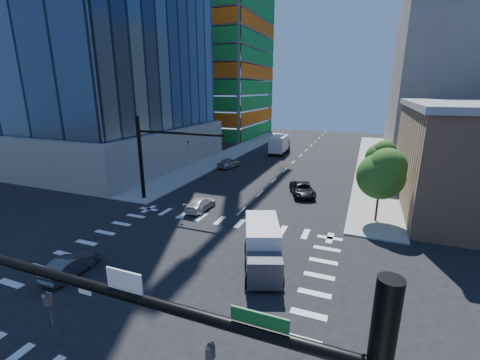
% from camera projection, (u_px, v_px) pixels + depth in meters
% --- Properties ---
extents(ground, '(160.00, 160.00, 0.00)m').
position_uv_depth(ground, '(177.00, 272.00, 21.51)').
color(ground, black).
rests_on(ground, ground).
extents(road_markings, '(20.00, 20.00, 0.01)m').
position_uv_depth(road_markings, '(177.00, 272.00, 21.51)').
color(road_markings, silver).
rests_on(road_markings, ground).
extents(sidewalk_ne, '(5.00, 60.00, 0.15)m').
position_uv_depth(sidewalk_ne, '(373.00, 163.00, 52.87)').
color(sidewalk_ne, gray).
rests_on(sidewalk_ne, ground).
extents(sidewalk_nw, '(5.00, 60.00, 0.15)m').
position_uv_depth(sidewalk_nw, '(234.00, 152.00, 61.70)').
color(sidewalk_nw, gray).
rests_on(sidewalk_nw, ground).
extents(construction_building, '(25.16, 34.50, 70.60)m').
position_uv_depth(construction_building, '(212.00, 36.00, 79.88)').
color(construction_building, gray).
rests_on(construction_building, ground).
extents(bg_building_ne, '(24.00, 30.00, 28.00)m').
position_uv_depth(bg_building_ne, '(469.00, 76.00, 57.37)').
color(bg_building_ne, slate).
rests_on(bg_building_ne, ground).
extents(signal_mast_nw, '(10.20, 0.40, 9.00)m').
position_uv_depth(signal_mast_nw, '(152.00, 151.00, 33.83)').
color(signal_mast_nw, black).
rests_on(signal_mast_nw, sidewalk_nw).
extents(tree_south, '(4.16, 4.16, 6.82)m').
position_uv_depth(tree_south, '(383.00, 173.00, 28.21)').
color(tree_south, '#382316').
rests_on(tree_south, sidewalk_ne).
extents(tree_north, '(3.54, 3.52, 5.78)m').
position_uv_depth(tree_north, '(382.00, 156.00, 39.03)').
color(tree_north, '#382316').
rests_on(tree_north, sidewalk_ne).
extents(car_nb_far, '(4.10, 5.69, 1.44)m').
position_uv_depth(car_nb_far, '(302.00, 189.00, 36.82)').
color(car_nb_far, black).
rests_on(car_nb_far, ground).
extents(car_sb_near, '(1.84, 4.39, 1.27)m').
position_uv_depth(car_sb_near, '(200.00, 204.00, 32.44)').
color(car_sb_near, silver).
rests_on(car_sb_near, ground).
extents(car_sb_mid, '(2.79, 4.74, 1.51)m').
position_uv_depth(car_sb_mid, '(229.00, 163.00, 49.86)').
color(car_sb_mid, '#94969B').
rests_on(car_sb_mid, ground).
extents(car_sb_cross, '(1.57, 4.05, 1.32)m').
position_uv_depth(car_sb_cross, '(71.00, 265.00, 21.04)').
color(car_sb_cross, '#49494D').
rests_on(car_sb_cross, ground).
extents(box_truck_near, '(4.27, 6.16, 2.98)m').
position_uv_depth(box_truck_near, '(263.00, 251.00, 21.58)').
color(box_truck_near, black).
rests_on(box_truck_near, ground).
extents(box_truck_far, '(3.04, 6.71, 3.47)m').
position_uv_depth(box_truck_far, '(280.00, 146.00, 60.57)').
color(box_truck_far, black).
rests_on(box_truck_far, ground).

